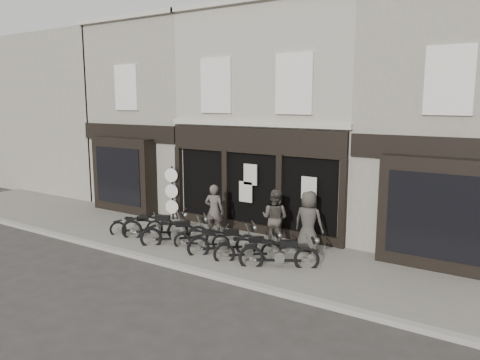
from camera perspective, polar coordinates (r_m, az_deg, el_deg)
The scene contains 18 objects.
ground_plane at distance 14.99m, azimuth -4.59°, elevation -9.26°, with size 90.00×90.00×0.00m, color #2D2B28.
pavement at distance 15.65m, azimuth -2.53°, elevation -8.18°, with size 30.00×4.20×0.12m, color #666159.
kerb at distance 14.07m, azimuth -7.80°, elevation -10.33°, with size 30.00×0.25×0.13m, color gray.
central_building at distance 19.22m, azimuth 6.39°, elevation 7.29°, with size 7.30×6.22×8.34m.
neighbour_left at distance 22.81m, azimuth -8.10°, elevation 7.51°, with size 5.60×6.73×8.34m.
neighbour_right at distance 17.19m, azimuth 25.54°, elevation 6.01°, with size 5.60×6.73×8.34m.
filler_left at distance 28.94m, azimuth -20.19°, elevation 7.57°, with size 11.00×6.00×8.20m, color gray.
motorcycle_0 at distance 17.28m, azimuth -12.43°, elevation -5.65°, with size 1.55×1.41×0.91m.
motorcycle_1 at distance 16.62m, azimuth -10.25°, elevation -5.86°, with size 2.14×1.46×1.14m.
motorcycle_2 at distance 15.83m, azimuth -7.86°, elevation -6.65°, with size 1.83×1.74×1.09m.
motorcycle_3 at distance 15.35m, azimuth -4.62°, elevation -7.41°, with size 1.75×1.03×0.90m.
motorcycle_4 at distance 14.76m, azimuth -2.03°, elevation -7.81°, with size 1.79×1.72×1.07m.
motorcycle_5 at distance 14.19m, azimuth 1.08°, elevation -8.63°, with size 1.73×1.55×1.00m.
motorcycle_6 at distance 13.63m, azimuth 4.88°, elevation -9.25°, with size 2.11×1.41×1.11m.
man_left at distance 16.43m, azimuth -3.17°, elevation -3.74°, with size 0.68×0.44×1.86m, color #4B443D.
man_centre at distance 15.34m, azimuth 4.27°, elevation -4.64°, with size 0.92×0.72×1.90m, color #413B34.
man_right at distance 14.93m, azimuth 8.36°, elevation -5.02°, with size 0.95×0.62×1.95m, color #3C3832.
advert_sign_post at distance 18.91m, azimuth -8.27°, elevation -1.86°, with size 0.54×0.36×2.28m.
Camera 1 is at (8.84, -11.09, 4.85)m, focal length 35.00 mm.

